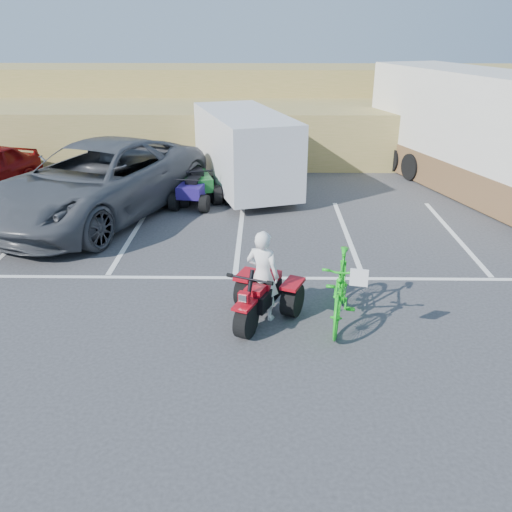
{
  "coord_description": "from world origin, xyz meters",
  "views": [
    {
      "loc": [
        0.59,
        -7.82,
        4.95
      ],
      "look_at": [
        0.46,
        1.26,
        1.0
      ],
      "focal_mm": 38.0,
      "sensor_mm": 36.0,
      "label": 1
    }
  ],
  "objects_px": {
    "green_dirt_bike": "(341,289)",
    "quad_atv_green": "(197,200)",
    "rider": "(263,276)",
    "cargo_trailer": "(244,149)",
    "rv_motorhome": "(486,144)",
    "quad_atv_blue": "(194,206)",
    "red_trike_atv": "(259,321)",
    "grey_pickup": "(97,181)"
  },
  "relations": [
    {
      "from": "cargo_trailer",
      "to": "rv_motorhome",
      "type": "xyz_separation_m",
      "value": [
        7.32,
        -0.22,
        0.23
      ]
    },
    {
      "from": "cargo_trailer",
      "to": "green_dirt_bike",
      "type": "bearing_deg",
      "value": -94.38
    },
    {
      "from": "rider",
      "to": "quad_atv_green",
      "type": "xyz_separation_m",
      "value": [
        -1.98,
        6.97,
        -0.84
      ]
    },
    {
      "from": "green_dirt_bike",
      "to": "rv_motorhome",
      "type": "xyz_separation_m",
      "value": [
        5.36,
        7.94,
        0.9
      ]
    },
    {
      "from": "grey_pickup",
      "to": "quad_atv_green",
      "type": "bearing_deg",
      "value": 52.58
    },
    {
      "from": "cargo_trailer",
      "to": "rider",
      "type": "bearing_deg",
      "value": -103.73
    },
    {
      "from": "green_dirt_bike",
      "to": "quad_atv_blue",
      "type": "height_order",
      "value": "green_dirt_bike"
    },
    {
      "from": "rv_motorhome",
      "to": "quad_atv_blue",
      "type": "xyz_separation_m",
      "value": [
        -8.74,
        -1.45,
        -1.54
      ]
    },
    {
      "from": "red_trike_atv",
      "to": "rider",
      "type": "height_order",
      "value": "rider"
    },
    {
      "from": "green_dirt_bike",
      "to": "grey_pickup",
      "type": "xyz_separation_m",
      "value": [
        -5.84,
        5.58,
        0.36
      ]
    },
    {
      "from": "rider",
      "to": "quad_atv_blue",
      "type": "distance_m",
      "value": 6.76
    },
    {
      "from": "quad_atv_blue",
      "to": "quad_atv_green",
      "type": "distance_m",
      "value": 0.56
    },
    {
      "from": "quad_atv_blue",
      "to": "rv_motorhome",
      "type": "bearing_deg",
      "value": 18.43
    },
    {
      "from": "rider",
      "to": "quad_atv_green",
      "type": "distance_m",
      "value": 7.29
    },
    {
      "from": "rider",
      "to": "cargo_trailer",
      "type": "relative_size",
      "value": 0.3
    },
    {
      "from": "cargo_trailer",
      "to": "rv_motorhome",
      "type": "distance_m",
      "value": 7.33
    },
    {
      "from": "rv_motorhome",
      "to": "green_dirt_bike",
      "type": "bearing_deg",
      "value": -142.17
    },
    {
      "from": "rv_motorhome",
      "to": "quad_atv_green",
      "type": "relative_size",
      "value": 6.21
    },
    {
      "from": "green_dirt_bike",
      "to": "quad_atv_green",
      "type": "distance_m",
      "value": 7.84
    },
    {
      "from": "rv_motorhome",
      "to": "cargo_trailer",
      "type": "bearing_deg",
      "value": 160.17
    },
    {
      "from": "green_dirt_bike",
      "to": "grey_pickup",
      "type": "relative_size",
      "value": 0.29
    },
    {
      "from": "green_dirt_bike",
      "to": "quad_atv_green",
      "type": "height_order",
      "value": "green_dirt_bike"
    },
    {
      "from": "cargo_trailer",
      "to": "quad_atv_blue",
      "type": "relative_size",
      "value": 3.81
    },
    {
      "from": "red_trike_atv",
      "to": "quad_atv_green",
      "type": "relative_size",
      "value": 1.0
    },
    {
      "from": "rider",
      "to": "cargo_trailer",
      "type": "bearing_deg",
      "value": -62.93
    },
    {
      "from": "red_trike_atv",
      "to": "green_dirt_bike",
      "type": "bearing_deg",
      "value": 24.78
    },
    {
      "from": "green_dirt_bike",
      "to": "rv_motorhome",
      "type": "distance_m",
      "value": 9.62
    },
    {
      "from": "red_trike_atv",
      "to": "rv_motorhome",
      "type": "bearing_deg",
      "value": 72.52
    },
    {
      "from": "rider",
      "to": "cargo_trailer",
      "type": "xyz_separation_m",
      "value": [
        -0.59,
        8.07,
        0.47
      ]
    },
    {
      "from": "rider",
      "to": "quad_atv_blue",
      "type": "bearing_deg",
      "value": -49.73
    },
    {
      "from": "green_dirt_bike",
      "to": "quad_atv_green",
      "type": "relative_size",
      "value": 1.29
    },
    {
      "from": "cargo_trailer",
      "to": "quad_atv_blue",
      "type": "xyz_separation_m",
      "value": [
        -1.41,
        -1.66,
        -1.31
      ]
    },
    {
      "from": "cargo_trailer",
      "to": "quad_atv_green",
      "type": "distance_m",
      "value": 2.21
    },
    {
      "from": "red_trike_atv",
      "to": "quad_atv_blue",
      "type": "xyz_separation_m",
      "value": [
        -1.94,
        6.54,
        0.0
      ]
    },
    {
      "from": "red_trike_atv",
      "to": "quad_atv_green",
      "type": "bearing_deg",
      "value": 128.06
    },
    {
      "from": "rider",
      "to": "cargo_trailer",
      "type": "distance_m",
      "value": 8.1
    },
    {
      "from": "red_trike_atv",
      "to": "quad_atv_blue",
      "type": "distance_m",
      "value": 6.82
    },
    {
      "from": "cargo_trailer",
      "to": "rv_motorhome",
      "type": "relative_size",
      "value": 0.55
    },
    {
      "from": "green_dirt_bike",
      "to": "cargo_trailer",
      "type": "distance_m",
      "value": 8.42
    },
    {
      "from": "green_dirt_bike",
      "to": "quad_atv_blue",
      "type": "bearing_deg",
      "value": 129.64
    },
    {
      "from": "grey_pickup",
      "to": "rider",
      "type": "bearing_deg",
      "value": -29.02
    },
    {
      "from": "rv_motorhome",
      "to": "quad_atv_blue",
      "type": "bearing_deg",
      "value": 171.27
    }
  ]
}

